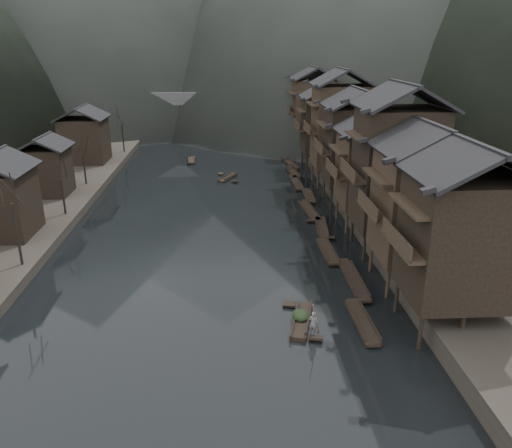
{
  "coord_description": "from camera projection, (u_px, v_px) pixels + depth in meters",
  "views": [
    {
      "loc": [
        1.79,
        -37.78,
        19.17
      ],
      "look_at": [
        4.47,
        7.28,
        2.5
      ],
      "focal_mm": 35.0,
      "sensor_mm": 36.0,
      "label": 1
    }
  ],
  "objects": [
    {
      "name": "stone_bridge",
      "position": [
        218.0,
        110.0,
        107.57
      ],
      "size": [
        40.0,
        6.0,
        9.0
      ],
      "color": "#4C4C4F",
      "rests_on": "ground"
    },
    {
      "name": "boatman",
      "position": [
        313.0,
        320.0,
        33.84
      ],
      "size": [
        0.76,
        0.65,
        1.75
      ],
      "primitive_type": "imported",
      "rotation": [
        0.0,
        0.0,
        2.7
      ],
      "color": "slate",
      "rests_on": "hero_sampan"
    },
    {
      "name": "left_houses",
      "position": [
        34.0,
        165.0,
        57.65
      ],
      "size": [
        8.1,
        53.2,
        8.73
      ],
      "color": "black",
      "rests_on": "left_bank"
    },
    {
      "name": "bare_trees",
      "position": [
        54.0,
        167.0,
        54.18
      ],
      "size": [
        3.94,
        61.59,
        7.88
      ],
      "color": "black",
      "rests_on": "left_bank"
    },
    {
      "name": "moored_sampans",
      "position": [
        307.0,
        201.0,
        62.45
      ],
      "size": [
        2.72,
        62.55,
        0.47
      ],
      "color": "black",
      "rests_on": "water"
    },
    {
      "name": "cargo_heap",
      "position": [
        301.0,
        311.0,
        35.96
      ],
      "size": [
        1.21,
        1.58,
        0.73
      ],
      "primitive_type": "ellipsoid",
      "color": "black",
      "rests_on": "hero_sampan"
    },
    {
      "name": "right_bank",
      "position": [
        431.0,
        160.0,
        81.01
      ],
      "size": [
        40.0,
        200.0,
        1.8
      ],
      "primitive_type": "cube",
      "color": "#2D2823",
      "rests_on": "ground"
    },
    {
      "name": "stilt_houses",
      "position": [
        359.0,
        134.0,
        58.11
      ],
      "size": [
        9.0,
        67.6,
        15.98
      ],
      "color": "black",
      "rests_on": "ground"
    },
    {
      "name": "bamboo_pole",
      "position": [
        318.0,
        285.0,
        32.94
      ],
      "size": [
        1.03,
        1.95,
        3.49
      ],
      "primitive_type": "cylinder",
      "rotation": [
        0.55,
        0.0,
        -0.47
      ],
      "color": "#8C7A51",
      "rests_on": "boatman"
    },
    {
      "name": "hero_sampan",
      "position": [
        302.0,
        320.0,
        35.94
      ],
      "size": [
        2.38,
        5.55,
        0.44
      ],
      "color": "black",
      "rests_on": "water"
    },
    {
      "name": "midriver_boats",
      "position": [
        209.0,
        169.0,
        78.26
      ],
      "size": [
        8.29,
        16.63,
        0.44
      ],
      "color": "black",
      "rests_on": "water"
    },
    {
      "name": "water",
      "position": [
        208.0,
        283.0,
        41.92
      ],
      "size": [
        300.0,
        300.0,
        0.0
      ],
      "primitive_type": "plane",
      "color": "black",
      "rests_on": "ground"
    }
  ]
}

